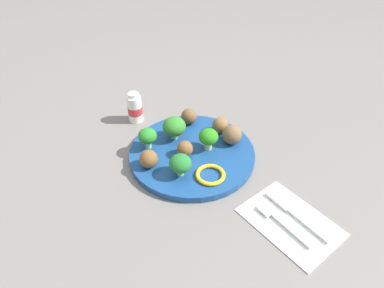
{
  "coord_description": "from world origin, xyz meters",
  "views": [
    {
      "loc": [
        -0.44,
        0.38,
        0.51
      ],
      "look_at": [
        0.0,
        0.0,
        0.04
      ],
      "focal_mm": 31.93,
      "sensor_mm": 36.0,
      "label": 1
    }
  ],
  "objects": [
    {
      "name": "broccoli_floret_back_right",
      "position": [
        0.06,
        0.0,
        0.05
      ],
      "size": [
        0.05,
        0.05,
        0.05
      ],
      "color": "#98BA7E",
      "rests_on": "plate"
    },
    {
      "name": "meatball_near_rim",
      "position": [
        -0.04,
        -0.09,
        0.04
      ],
      "size": [
        0.04,
        0.04,
        0.04
      ],
      "primitive_type": "sphere",
      "color": "brown",
      "rests_on": "plate"
    },
    {
      "name": "fork",
      "position": [
        -0.25,
        0.0,
        0.01
      ],
      "size": [
        0.12,
        0.03,
        0.01
      ],
      "color": "silver",
      "rests_on": "napkin"
    },
    {
      "name": "knife",
      "position": [
        -0.25,
        -0.03,
        0.01
      ],
      "size": [
        0.15,
        0.03,
        0.01
      ],
      "color": "silver",
      "rests_on": "napkin"
    },
    {
      "name": "broccoli_floret_front_right",
      "position": [
        -0.02,
        -0.03,
        0.05
      ],
      "size": [
        0.04,
        0.04,
        0.05
      ],
      "color": "#A9C680",
      "rests_on": "plate"
    },
    {
      "name": "meatball_mid_right",
      "position": [
        0.01,
        -0.1,
        0.04
      ],
      "size": [
        0.04,
        0.04,
        0.04
      ],
      "primitive_type": "sphere",
      "color": "brown",
      "rests_on": "plate"
    },
    {
      "name": "plate",
      "position": [
        0.0,
        0.0,
        0.01
      ],
      "size": [
        0.28,
        0.28,
        0.02
      ],
      "primitive_type": "cylinder",
      "color": "navy",
      "rests_on": "ground_plane"
    },
    {
      "name": "meatball_front_right",
      "position": [
        0.02,
        0.1,
        0.04
      ],
      "size": [
        0.04,
        0.04,
        0.04
      ],
      "primitive_type": "sphere",
      "color": "brown",
      "rests_on": "plate"
    },
    {
      "name": "yogurt_bottle",
      "position": [
        0.2,
        0.02,
        0.04
      ],
      "size": [
        0.04,
        0.04,
        0.08
      ],
      "color": "white",
      "rests_on": "ground_plane"
    },
    {
      "name": "meatball_front_left",
      "position": [
        0.09,
        -0.06,
        0.04
      ],
      "size": [
        0.04,
        0.04,
        0.04
      ],
      "primitive_type": "sphere",
      "color": "brown",
      "rests_on": "plate"
    },
    {
      "name": "napkin",
      "position": [
        -0.26,
        -0.02,
        0.0
      ],
      "size": [
        0.17,
        0.13,
        0.01
      ],
      "primitive_type": "cube",
      "rotation": [
        0.0,
        0.0,
        -0.04
      ],
      "color": "white",
      "rests_on": "ground_plane"
    },
    {
      "name": "ground_plane",
      "position": [
        0.0,
        0.0,
        0.0
      ],
      "size": [
        4.0,
        4.0,
        0.0
      ],
      "primitive_type": "plane",
      "color": "slate"
    },
    {
      "name": "broccoli_floret_front_left",
      "position": [
        0.07,
        0.07,
        0.05
      ],
      "size": [
        0.04,
        0.04,
        0.05
      ],
      "color": "#94C882",
      "rests_on": "plate"
    },
    {
      "name": "broccoli_floret_center",
      "position": [
        -0.04,
        0.07,
        0.05
      ],
      "size": [
        0.05,
        0.05,
        0.05
      ],
      "color": "#96C874",
      "rests_on": "plate"
    },
    {
      "name": "meatball_mid_left",
      "position": [
        0.0,
        0.02,
        0.03
      ],
      "size": [
        0.04,
        0.04,
        0.04
      ],
      "primitive_type": "sphere",
      "color": "brown",
      "rests_on": "plate"
    },
    {
      "name": "pepper_ring_front_right",
      "position": [
        -0.09,
        0.02,
        0.02
      ],
      "size": [
        0.06,
        0.06,
        0.01
      ],
      "primitive_type": "torus",
      "rotation": [
        0.0,
        0.0,
        3.18
      ],
      "color": "yellow",
      "rests_on": "plate"
    }
  ]
}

